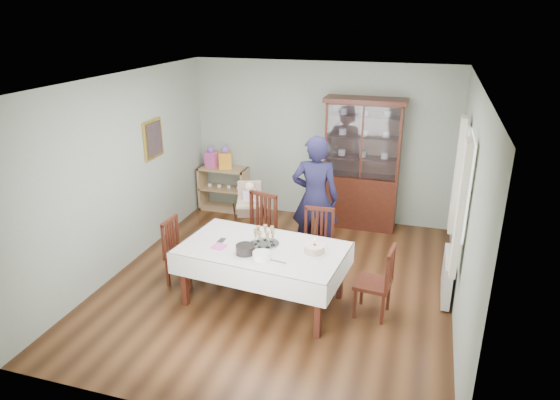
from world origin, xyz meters
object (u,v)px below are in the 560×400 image
at_px(chair_end_right, 374,295).
at_px(high_chair, 250,222).
at_px(dining_table, 263,274).
at_px(champagne_tray, 265,240).
at_px(china_cabinet, 362,162).
at_px(gift_bag_orange, 225,159).
at_px(chair_end_left, 183,264).
at_px(chair_far_left, 257,245).
at_px(sideboard, 224,189).
at_px(woman, 315,198).
at_px(gift_bag_pink, 211,158).
at_px(birthday_cake, 314,249).
at_px(chair_far_right, 317,258).

distance_m(chair_end_right, high_chair, 2.43).
relative_size(dining_table, champagne_tray, 5.81).
height_order(china_cabinet, gift_bag_orange, china_cabinet).
bearing_deg(chair_end_left, gift_bag_orange, 12.04).
xyz_separation_m(dining_table, chair_end_left, (-1.19, 0.15, -0.12)).
xyz_separation_m(chair_end_right, high_chair, (-2.06, 1.29, 0.15)).
bearing_deg(dining_table, chair_far_left, 114.15).
distance_m(sideboard, gift_bag_orange, 0.59).
height_order(sideboard, chair_end_left, chair_end_left).
relative_size(china_cabinet, chair_end_right, 2.40).
height_order(china_cabinet, chair_end_right, china_cabinet).
relative_size(chair_end_left, chair_end_right, 0.99).
distance_m(chair_end_right, champagne_tray, 1.48).
distance_m(china_cabinet, chair_end_left, 3.38).
bearing_deg(chair_far_left, woman, 46.99).
relative_size(woman, gift_bag_pink, 4.91).
distance_m(chair_end_right, gift_bag_orange, 4.06).
height_order(woman, gift_bag_orange, woman).
bearing_deg(china_cabinet, woman, -109.16).
distance_m(dining_table, birthday_cake, 0.77).
xyz_separation_m(high_chair, gift_bag_pink, (-1.23, 1.34, 0.55)).
bearing_deg(chair_end_right, gift_bag_orange, -125.19).
height_order(champagne_tray, gift_bag_pink, gift_bag_pink).
distance_m(china_cabinet, chair_far_right, 2.12).
bearing_deg(high_chair, birthday_cake, -64.63).
bearing_deg(china_cabinet, chair_far_left, -123.11).
bearing_deg(champagne_tray, chair_far_left, 115.95).
relative_size(chair_far_right, high_chair, 0.89).
bearing_deg(sideboard, china_cabinet, -0.49).
height_order(sideboard, gift_bag_pink, gift_bag_pink).
relative_size(china_cabinet, gift_bag_pink, 5.73).
bearing_deg(birthday_cake, gift_bag_orange, 129.99).
distance_m(woman, high_chair, 1.14).
bearing_deg(chair_end_right, chair_far_right, -123.02).
bearing_deg(gift_bag_pink, china_cabinet, -0.03).
bearing_deg(chair_end_left, dining_table, -94.90).
height_order(chair_far_right, gift_bag_pink, gift_bag_pink).
bearing_deg(dining_table, china_cabinet, 73.76).
height_order(chair_far_left, chair_far_right, chair_far_left).
distance_m(dining_table, china_cabinet, 2.95).
bearing_deg(chair_far_left, chair_end_right, -10.55).
distance_m(high_chair, birthday_cake, 1.95).
relative_size(birthday_cake, gift_bag_pink, 0.74).
bearing_deg(dining_table, birthday_cake, 2.52).
bearing_deg(chair_far_left, dining_table, -52.39).
height_order(dining_table, gift_bag_pink, gift_bag_pink).
bearing_deg(woman, chair_far_right, 99.41).
height_order(sideboard, chair_far_left, chair_far_left).
bearing_deg(gift_bag_pink, sideboard, 5.25).
bearing_deg(chair_end_left, chair_far_left, -43.91).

